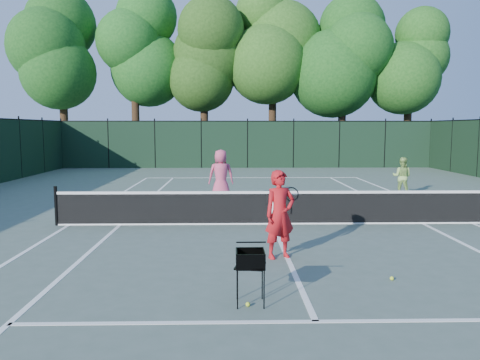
{
  "coord_description": "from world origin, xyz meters",
  "views": [
    {
      "loc": [
        -1.16,
        -12.43,
        2.6
      ],
      "look_at": [
        -0.86,
        1.0,
        1.1
      ],
      "focal_mm": 35.0,
      "sensor_mm": 36.0,
      "label": 1
    }
  ],
  "objects_px": {
    "coach": "(280,214)",
    "player_green": "(402,176)",
    "player_pink": "(221,175)",
    "loose_ball_midcourt": "(392,278)",
    "ball_hopper": "(250,259)",
    "loose_ball_near_cart": "(248,304)"
  },
  "relations": [
    {
      "from": "coach",
      "to": "player_green",
      "type": "height_order",
      "value": "coach"
    },
    {
      "from": "player_pink",
      "to": "loose_ball_midcourt",
      "type": "distance_m",
      "value": 9.44
    },
    {
      "from": "ball_hopper",
      "to": "loose_ball_near_cart",
      "type": "relative_size",
      "value": 11.9
    },
    {
      "from": "player_pink",
      "to": "loose_ball_near_cart",
      "type": "bearing_deg",
      "value": 90.62
    },
    {
      "from": "player_pink",
      "to": "ball_hopper",
      "type": "bearing_deg",
      "value": 90.87
    },
    {
      "from": "player_green",
      "to": "loose_ball_near_cart",
      "type": "height_order",
      "value": "player_green"
    },
    {
      "from": "player_green",
      "to": "loose_ball_midcourt",
      "type": "height_order",
      "value": "player_green"
    },
    {
      "from": "coach",
      "to": "player_green",
      "type": "xyz_separation_m",
      "value": [
        5.63,
        8.56,
        -0.14
      ]
    },
    {
      "from": "loose_ball_near_cart",
      "to": "player_green",
      "type": "bearing_deg",
      "value": 60.25
    },
    {
      "from": "coach",
      "to": "loose_ball_near_cart",
      "type": "height_order",
      "value": "coach"
    },
    {
      "from": "coach",
      "to": "player_pink",
      "type": "height_order",
      "value": "player_pink"
    },
    {
      "from": "ball_hopper",
      "to": "loose_ball_midcourt",
      "type": "distance_m",
      "value": 2.76
    },
    {
      "from": "player_pink",
      "to": "ball_hopper",
      "type": "xyz_separation_m",
      "value": [
        0.62,
        -9.9,
        -0.24
      ]
    },
    {
      "from": "player_pink",
      "to": "player_green",
      "type": "xyz_separation_m",
      "value": [
        6.94,
        1.14,
        -0.18
      ]
    },
    {
      "from": "ball_hopper",
      "to": "coach",
      "type": "bearing_deg",
      "value": 85.13
    },
    {
      "from": "coach",
      "to": "loose_ball_midcourt",
      "type": "height_order",
      "value": "coach"
    },
    {
      "from": "player_green",
      "to": "loose_ball_midcourt",
      "type": "xyz_separation_m",
      "value": [
        -3.85,
        -10.01,
        -0.71
      ]
    },
    {
      "from": "coach",
      "to": "ball_hopper",
      "type": "distance_m",
      "value": 2.58
    },
    {
      "from": "loose_ball_near_cart",
      "to": "ball_hopper",
      "type": "bearing_deg",
      "value": 69.51
    },
    {
      "from": "coach",
      "to": "player_green",
      "type": "distance_m",
      "value": 10.24
    },
    {
      "from": "coach",
      "to": "loose_ball_midcourt",
      "type": "xyz_separation_m",
      "value": [
        1.78,
        -1.45,
        -0.85
      ]
    },
    {
      "from": "player_pink",
      "to": "loose_ball_near_cart",
      "type": "distance_m",
      "value": 10.06
    }
  ]
}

